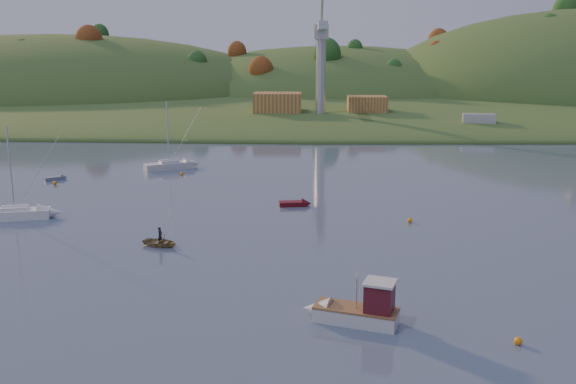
{
  "coord_description": "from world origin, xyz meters",
  "views": [
    {
      "loc": [
        -1.13,
        -27.64,
        17.83
      ],
      "look_at": [
        -2.96,
        34.87,
        3.57
      ],
      "focal_mm": 40.0,
      "sensor_mm": 36.0,
      "label": 1
    }
  ],
  "objects_px": {
    "fishing_boat": "(350,309)",
    "grey_dinghy": "(59,178)",
    "canoe": "(160,242)",
    "sailboat_far": "(169,165)",
    "sailboat_near": "(15,213)",
    "red_tender": "(299,204)"
  },
  "relations": [
    {
      "from": "sailboat_near",
      "to": "canoe",
      "type": "height_order",
      "value": "sailboat_near"
    },
    {
      "from": "sailboat_near",
      "to": "red_tender",
      "type": "xyz_separation_m",
      "value": [
        29.96,
        6.56,
        -0.4
      ]
    },
    {
      "from": "sailboat_near",
      "to": "sailboat_far",
      "type": "relative_size",
      "value": 0.98
    },
    {
      "from": "sailboat_near",
      "to": "red_tender",
      "type": "bearing_deg",
      "value": -1.11
    },
    {
      "from": "sailboat_far",
      "to": "grey_dinghy",
      "type": "bearing_deg",
      "value": -178.89
    },
    {
      "from": "fishing_boat",
      "to": "canoe",
      "type": "bearing_deg",
      "value": -25.98
    },
    {
      "from": "sailboat_near",
      "to": "grey_dinghy",
      "type": "bearing_deg",
      "value": 85.31
    },
    {
      "from": "red_tender",
      "to": "grey_dinghy",
      "type": "distance_m",
      "value": 35.88
    },
    {
      "from": "sailboat_near",
      "to": "red_tender",
      "type": "relative_size",
      "value": 2.58
    },
    {
      "from": "sailboat_near",
      "to": "sailboat_far",
      "type": "distance_m",
      "value": 30.14
    },
    {
      "from": "canoe",
      "to": "grey_dinghy",
      "type": "bearing_deg",
      "value": 53.78
    },
    {
      "from": "red_tender",
      "to": "grey_dinghy",
      "type": "xyz_separation_m",
      "value": [
        -33.11,
        13.84,
        -0.03
      ]
    },
    {
      "from": "red_tender",
      "to": "grey_dinghy",
      "type": "height_order",
      "value": "red_tender"
    },
    {
      "from": "sailboat_far",
      "to": "grey_dinghy",
      "type": "relative_size",
      "value": 3.21
    },
    {
      "from": "red_tender",
      "to": "grey_dinghy",
      "type": "relative_size",
      "value": 1.22
    },
    {
      "from": "fishing_boat",
      "to": "sailboat_far",
      "type": "bearing_deg",
      "value": -47.73
    },
    {
      "from": "fishing_boat",
      "to": "sailboat_far",
      "type": "distance_m",
      "value": 58.09
    },
    {
      "from": "fishing_boat",
      "to": "grey_dinghy",
      "type": "bearing_deg",
      "value": -32.25
    },
    {
      "from": "fishing_boat",
      "to": "sailboat_far",
      "type": "height_order",
      "value": "sailboat_far"
    },
    {
      "from": "red_tender",
      "to": "canoe",
      "type": "bearing_deg",
      "value": -136.54
    },
    {
      "from": "sailboat_far",
      "to": "grey_dinghy",
      "type": "height_order",
      "value": "sailboat_far"
    },
    {
      "from": "fishing_boat",
      "to": "red_tender",
      "type": "bearing_deg",
      "value": -64.6
    }
  ]
}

